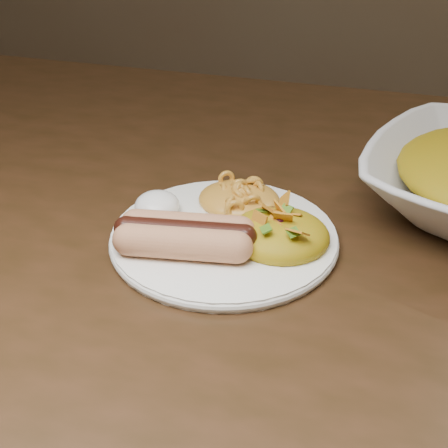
# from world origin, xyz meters

# --- Properties ---
(table) EXTENTS (1.60, 0.90, 0.75)m
(table) POSITION_xyz_m (0.00, 0.00, 0.66)
(table) COLOR #3A2212
(table) RESTS_ON floor
(plate) EXTENTS (0.29, 0.29, 0.01)m
(plate) POSITION_xyz_m (0.08, -0.06, 0.76)
(plate) COLOR white
(plate) RESTS_ON table
(hotdog) EXTENTS (0.12, 0.08, 0.03)m
(hotdog) POSITION_xyz_m (0.05, -0.10, 0.78)
(hotdog) COLOR tan
(hotdog) RESTS_ON plate
(mac_and_cheese) EXTENTS (0.11, 0.11, 0.03)m
(mac_and_cheese) POSITION_xyz_m (0.08, 0.00, 0.78)
(mac_and_cheese) COLOR gold
(mac_and_cheese) RESTS_ON plate
(sour_cream) EXTENTS (0.06, 0.06, 0.03)m
(sour_cream) POSITION_xyz_m (0.00, -0.04, 0.78)
(sour_cream) COLOR white
(sour_cream) RESTS_ON plate
(taco_salad) EXTENTS (0.10, 0.09, 0.04)m
(taco_salad) POSITION_xyz_m (0.14, -0.06, 0.78)
(taco_salad) COLOR #CC6705
(taco_salad) RESTS_ON plate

